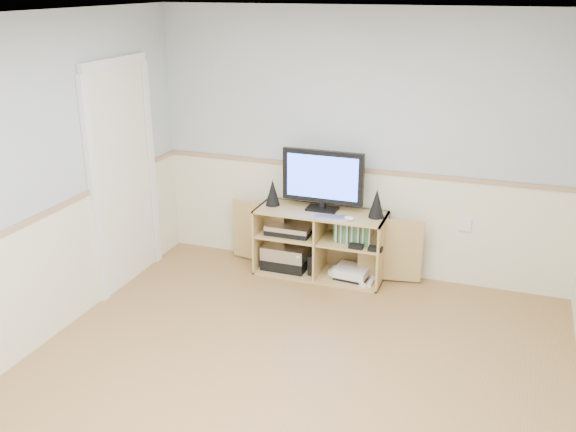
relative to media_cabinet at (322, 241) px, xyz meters
The scene contains 11 objects.
room 2.13m from the media_cabinet, 82.77° to the right, with size 4.04×4.54×2.54m.
media_cabinet is the anchor object (origin of this frame).
monitor 0.63m from the media_cabinet, 90.00° to the right, with size 0.78×0.18×0.58m.
speaker_left 0.67m from the media_cabinet, behind, with size 0.14×0.14×0.26m, color black.
speaker_right 0.69m from the media_cabinet, ahead, with size 0.15×0.15×0.27m, color black.
keyboard 0.40m from the media_cabinet, 53.76° to the right, with size 0.31×0.12×0.01m, color silver.
mouse 0.50m from the media_cabinet, 32.00° to the right, with size 0.10×0.06×0.04m, color white.
av_components 0.35m from the media_cabinet, behind, with size 0.52×0.32×0.47m.
game_consoles 0.42m from the media_cabinet, 12.04° to the right, with size 0.45×0.30×0.11m.
game_cases 0.37m from the media_cabinet, 12.85° to the right, with size 0.34×0.14×0.19m, color #3F8C3F.
wall_outlet 1.34m from the media_cabinet, ahead, with size 0.12×0.03×0.12m, color white.
Camera 1 is at (1.32, -3.47, 2.70)m, focal length 40.00 mm.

